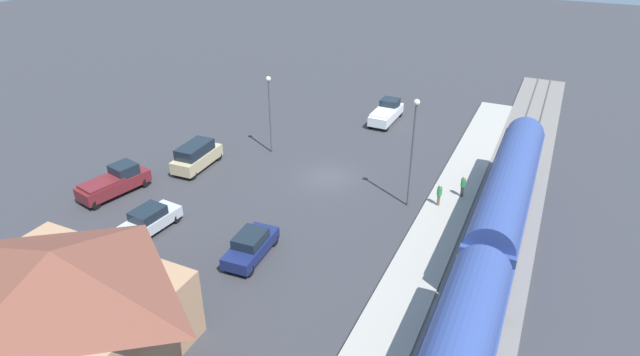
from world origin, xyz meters
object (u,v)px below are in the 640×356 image
passenger_train (483,276)px  pedestrian_on_platform (439,193)px  suv_tan (196,156)px  sedan_navy (251,246)px  sedan_silver (149,220)px  pickup_maroon (115,182)px  pedestrian_waiting_far (463,185)px  pickup_white (387,112)px  station_building (64,299)px  light_pole_near_platform (413,142)px  light_pole_lot_center (270,105)px

passenger_train → pedestrian_on_platform: (4.65, -10.31, -1.58)m
passenger_train → suv_tan: passenger_train is taller
sedan_navy → sedan_silver: same height
pickup_maroon → passenger_train: bearing=176.0°
pedestrian_waiting_far → pickup_white: size_ratio=0.32×
pedestrian_waiting_far → pickup_white: 16.16m
pedestrian_on_platform → suv_tan: 20.15m
pedestrian_waiting_far → suv_tan: suv_tan is taller
pedestrian_on_platform → pickup_white: (8.94, -14.53, -0.25)m
station_building → light_pole_near_platform: (-11.20, -20.57, 2.09)m
pedestrian_on_platform → sedan_navy: pedestrian_on_platform is taller
pedestrian_on_platform → sedan_navy: 14.28m
sedan_navy → light_pole_near_platform: 13.29m
light_pole_lot_center → light_pole_near_platform: bearing=164.7°
pickup_maroon → pickup_white: size_ratio=1.05×
suv_tan → light_pole_lot_center: bearing=-127.2°
light_pole_near_platform → pedestrian_waiting_far: bearing=-143.8°
pedestrian_on_platform → sedan_silver: bearing=33.4°
light_pole_near_platform → suv_tan: bearing=5.3°
light_pole_near_platform → light_pole_lot_center: bearing=-15.3°
pedestrian_waiting_far → sedan_navy: (10.56, 12.89, -0.40)m
pedestrian_waiting_far → sedan_silver: pedestrian_waiting_far is taller
light_pole_lot_center → pickup_white: bearing=-121.8°
pickup_maroon → sedan_silver: size_ratio=1.23×
sedan_navy → light_pole_lot_center: (6.65, -14.14, 3.59)m
station_building → light_pole_lot_center: (2.57, -24.33, 1.39)m
station_building → pickup_maroon: 16.08m
pickup_maroon → light_pole_lot_center: 14.06m
light_pole_near_platform → pickup_white: bearing=-65.7°
pedestrian_waiting_far → pickup_maroon: bearing=23.1°
pickup_maroon → light_pole_near_platform: size_ratio=0.69×
sedan_navy → pickup_white: pickup_white is taller
light_pole_near_platform → light_pole_lot_center: (13.77, -3.76, -0.70)m
pedestrian_waiting_far → suv_tan: size_ratio=0.34×
pickup_white → light_pole_near_platform: light_pole_near_platform is taller
light_pole_near_platform → light_pole_lot_center: 14.29m
pedestrian_on_platform → pickup_maroon: pickup_maroon is taller
pedestrian_on_platform → pedestrian_waiting_far: size_ratio=1.00×
sedan_navy → suv_tan: 13.85m
pedestrian_waiting_far → sedan_navy: bearing=50.7°
station_building → pedestrian_waiting_far: 27.39m
station_building → pickup_white: bearing=-97.1°
passenger_train → sedan_navy: 14.07m
pedestrian_waiting_far → passenger_train: bearing=105.2°
sedan_navy → pickup_maroon: bearing=-10.3°
passenger_train → pedestrian_on_platform: 11.42m
pedestrian_on_platform → light_pole_lot_center: bearing=-11.6°
light_pole_lot_center → passenger_train: bearing=146.5°
station_building → suv_tan: size_ratio=2.28×
suv_tan → sedan_silver: 9.60m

